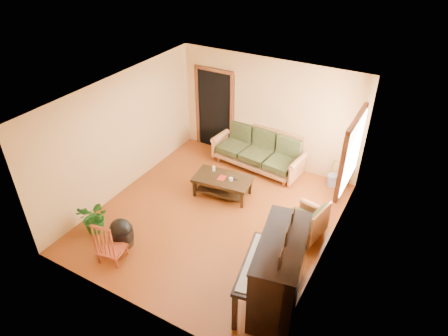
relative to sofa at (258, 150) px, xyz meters
The scene contains 16 objects.
floor 2.16m from the sofa, 88.71° to the right, with size 5.00×5.00×0.00m, color #60280C.
doorway 1.55m from the sofa, 164.94° to the left, with size 1.08×0.16×2.05m, color black.
window 2.61m from the sofa, 19.57° to the right, with size 0.12×1.36×1.46m, color white.
sofa is the anchor object (origin of this frame).
coffee_table 1.41m from the sofa, 97.16° to the right, with size 1.23×0.67×0.45m, color black.
armchair 2.54m from the sofa, 44.64° to the right, with size 0.78×0.82×0.82m, color #9A5D38.
piano 4.01m from the sofa, 60.07° to the right, with size 0.89×1.52×1.34m, color black.
footstool 3.79m from the sofa, 106.02° to the right, with size 0.44×0.44×0.42m, color black.
red_chair 4.12m from the sofa, 103.12° to the right, with size 0.41×0.45×0.89m, color maroon.
leaning_frame 1.98m from the sofa, ahead, with size 0.42×0.09×0.55m, color #B1973B.
ceramic_crock 1.85m from the sofa, ahead, with size 0.22×0.22×0.28m, color #2F428D.
potted_plant 4.00m from the sofa, 115.42° to the right, with size 0.61×0.53×0.68m, color #1B5217.
book 1.44m from the sofa, 99.92° to the right, with size 0.16×0.21×0.02m, color maroon.
candle 1.32m from the sofa, 111.32° to the right, with size 0.06×0.06×0.11m, color white.
glass_jar 1.38m from the sofa, 88.87° to the right, with size 0.09×0.09×0.06m, color silver.
remote 1.31m from the sofa, 87.11° to the right, with size 0.17×0.04×0.02m, color black.
Camera 1 is at (3.27, -5.41, 5.29)m, focal length 32.00 mm.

